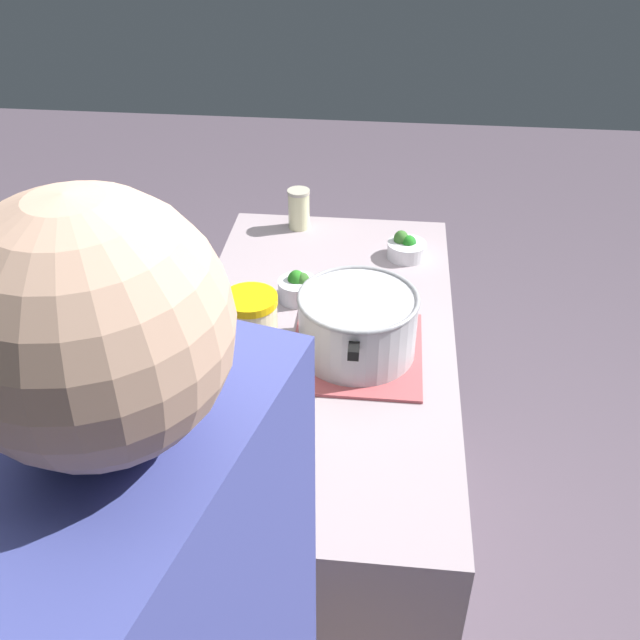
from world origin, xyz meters
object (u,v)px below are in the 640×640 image
cooking_pot (358,323)px  broccoli_bowl_center (406,248)px  lemonade_pitcher (253,350)px  mason_jar (299,209)px  broccoli_bowl_front (298,288)px

cooking_pot → broccoli_bowl_center: 0.50m
broccoli_bowl_center → lemonade_pitcher: bearing=-26.1°
lemonade_pitcher → broccoli_bowl_center: bearing=153.9°
lemonade_pitcher → broccoli_bowl_center: (-0.67, 0.33, -0.11)m
mason_jar → broccoli_bowl_front: size_ratio=1.19×
mason_jar → broccoli_bowl_front: mason_jar is taller
mason_jar → broccoli_bowl_center: 0.37m
cooking_pot → broccoli_bowl_front: bearing=-142.8°
cooking_pot → broccoli_bowl_front: 0.29m
mason_jar → cooking_pot: bearing=19.2°
cooking_pot → broccoli_bowl_center: cooking_pot is taller
lemonade_pitcher → mason_jar: (-0.82, -0.01, -0.07)m
cooking_pot → lemonade_pitcher: size_ratio=1.31×
lemonade_pitcher → cooking_pot: bearing=131.5°
lemonade_pitcher → broccoli_bowl_front: size_ratio=2.53×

